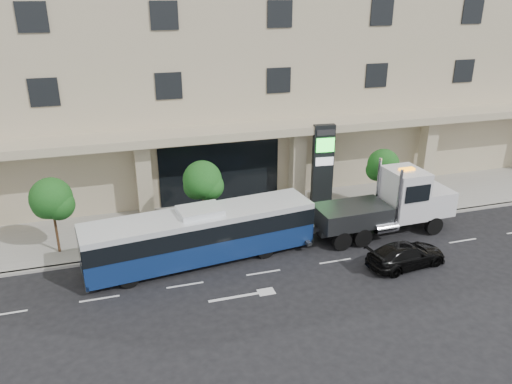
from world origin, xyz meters
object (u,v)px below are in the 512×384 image
(city_bus, at_px, (201,234))
(signage_pylon, at_px, (323,165))
(tow_truck, at_px, (390,205))
(black_sedan, at_px, (406,255))

(city_bus, distance_m, signage_pylon, 10.26)
(tow_truck, relative_size, black_sedan, 2.17)
(black_sedan, xyz_separation_m, signage_pylon, (-1.07, 8.41, 2.26))
(city_bus, bearing_deg, black_sedan, -26.41)
(city_bus, xyz_separation_m, black_sedan, (10.03, -3.58, -0.92))
(black_sedan, height_order, signage_pylon, signage_pylon)
(black_sedan, distance_m, signage_pylon, 8.77)
(tow_truck, distance_m, black_sedan, 3.99)
(black_sedan, relative_size, signage_pylon, 0.81)
(city_bus, bearing_deg, signage_pylon, 21.57)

